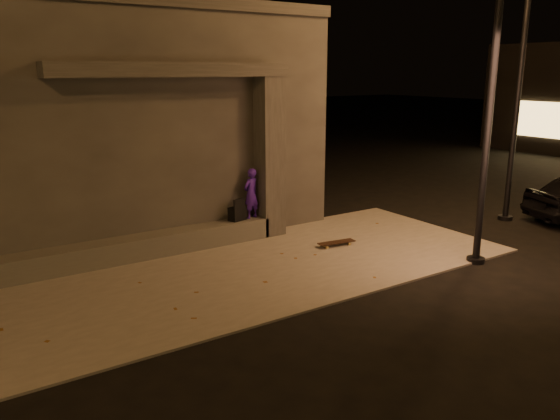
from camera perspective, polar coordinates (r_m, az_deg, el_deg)
ground at (r=9.08m, az=2.54°, el=-10.10°), size 120.00×120.00×0.00m
sidewalk at (r=10.64m, az=-3.80°, el=-6.26°), size 11.00×4.40×0.04m
building at (r=13.79m, az=-17.09°, el=8.93°), size 9.00×5.10×5.22m
ledge at (r=11.51m, az=-14.70°, el=-3.81°), size 6.00×0.55×0.45m
column at (r=12.48m, az=-1.10°, el=5.50°), size 0.55×0.55×3.60m
canopy at (r=11.36m, az=-11.02°, el=14.20°), size 5.00×0.70×0.28m
skateboarder at (r=12.37m, az=-3.05°, el=1.74°), size 0.48×0.39×1.14m
backpack at (r=12.29m, az=-4.49°, el=-0.27°), size 0.41×0.32×0.52m
skateboard at (r=12.00m, az=5.92°, el=-3.40°), size 0.87×0.33×0.09m
street_lamp_0 at (r=11.15m, az=21.52°, el=14.72°), size 0.36×0.36×7.07m
street_lamp_2 at (r=14.91m, az=23.98°, el=14.44°), size 0.36×0.36×7.22m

